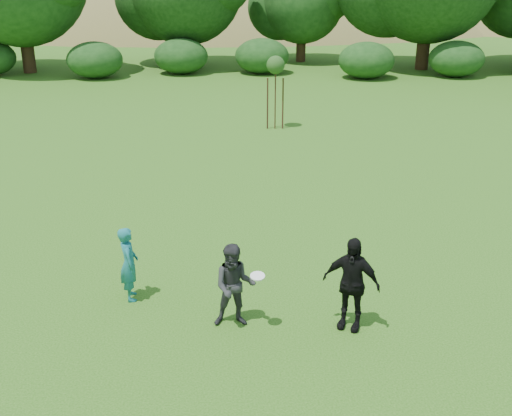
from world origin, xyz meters
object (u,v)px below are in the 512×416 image
(player_grey, at_px, (235,286))
(player_black, at_px, (351,283))
(player_teal, at_px, (129,264))
(sapling, at_px, (276,67))

(player_grey, xyz_separation_m, player_black, (2.13, -0.09, 0.09))
(player_teal, bearing_deg, sapling, -28.49)
(player_grey, bearing_deg, player_teal, 153.30)
(player_teal, relative_size, player_grey, 0.95)
(player_black, relative_size, sapling, 0.64)
(player_teal, distance_m, sapling, 13.90)
(player_teal, height_order, sapling, sapling)
(player_grey, distance_m, sapling, 14.53)
(player_grey, bearing_deg, player_black, -3.97)
(player_teal, xyz_separation_m, player_black, (4.26, -1.09, 0.14))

